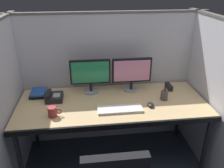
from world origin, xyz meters
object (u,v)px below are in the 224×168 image
Objects in this scene: desk at (113,107)px; pen_cup at (164,95)px; keyboard_main at (120,109)px; red_stapler at (169,86)px; monitor_left at (90,74)px; computer_mouse at (151,105)px; monitor_right at (132,72)px; desk_phone at (54,97)px; coffee_mug at (53,112)px; book_stack at (38,93)px.

desk is 0.55m from pen_cup.
desk is 0.17m from keyboard_main.
desk is 12.67× the size of red_stapler.
computer_mouse is at bearing -34.10° from monitor_left.
desk is 0.39m from computer_mouse.
monitor_right reaches higher than pen_cup.
monitor_right reaches higher than desk_phone.
coffee_mug is (-0.81, -0.44, -0.17)m from monitor_right.
red_stapler is (0.14, 0.24, -0.02)m from pen_cup.
red_stapler is (1.24, 0.42, -0.02)m from coffee_mug.
red_stapler is at bearing -0.82° from book_stack.
pen_cup reaches higher than desk.
computer_mouse is at bearing -72.16° from monitor_right.
desk_phone is at bearing -35.69° from book_stack.
monitor_left is 3.41× the size of coffee_mug.
pen_cup is (0.49, 0.16, 0.04)m from keyboard_main.
desk is at bearing -18.72° from book_stack.
red_stapler reaches higher than keyboard_main.
red_stapler is at bearing -1.66° from monitor_left.
monitor_left is at bearing 179.03° from monitor_right.
keyboard_main is at bearing 2.60° from coffee_mug.
pen_cup is at bearing 17.90° from keyboard_main.
coffee_mug is at bearing -177.40° from keyboard_main.
keyboard_main is at bearing -23.83° from desk_phone.
pen_cup is 0.27m from red_stapler.
desk is at bearing -160.17° from red_stapler.
coffee_mug is 0.32m from desk_phone.
book_stack is 1.34m from pen_cup.
monitor_left is at bearing 145.90° from computer_mouse.
desk is at bearing -179.52° from pen_cup.
monitor_left is at bearing 0.48° from book_stack.
red_stapler is at bearing 19.83° from desk.
red_stapler is at bearing 32.45° from keyboard_main.
monitor_left is 0.60m from coffee_mug.
monitor_right is at bearing -0.16° from book_stack.
keyboard_main is 1.91× the size of book_stack.
red_stapler reaches higher than desk.
monitor_right is 3.41× the size of coffee_mug.
coffee_mug is at bearing -65.30° from book_stack.
desk_phone is (0.18, -0.13, 0.01)m from book_stack.
keyboard_main reaches higher than desk.
desk_phone reaches higher than keyboard_main.
red_stapler is at bearing 18.77° from coffee_mug.
computer_mouse is (0.57, -0.39, -0.20)m from monitor_left.
monitor_left is 0.53m from keyboard_main.
computer_mouse is at bearing -14.72° from desk_phone.
coffee_mug is at bearing -151.51° from monitor_right.
pen_cup is 0.80× the size of desk_phone.
book_stack is (-0.78, 0.26, 0.08)m from desk.
red_stapler reaches higher than computer_mouse.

